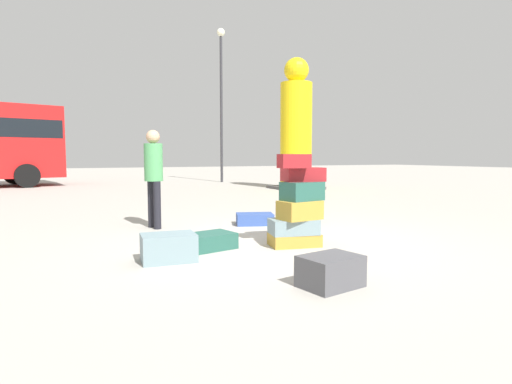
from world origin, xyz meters
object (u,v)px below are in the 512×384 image
at_px(suitcase_navy_foreground_near, 255,219).
at_px(person_bearded_onlooker, 154,170).
at_px(suitcase_charcoal_behind_tower, 330,271).
at_px(suitcase_maroon_foreground_far, 298,216).
at_px(yellow_dummy_statue, 296,131).
at_px(suitcase_teal_left_side, 209,241).
at_px(suitcase_tower, 298,207).
at_px(suitcase_slate_upright_blue, 169,248).
at_px(lamp_post, 221,84).

height_order(suitcase_navy_foreground_near, person_bearded_onlooker, person_bearded_onlooker).
xyz_separation_m(suitcase_charcoal_behind_tower, suitcase_navy_foreground_near, (0.85, 3.46, -0.05)).
relative_size(suitcase_maroon_foreground_far, yellow_dummy_statue, 0.13).
xyz_separation_m(suitcase_charcoal_behind_tower, yellow_dummy_statue, (5.60, 10.13, 1.96)).
bearing_deg(suitcase_teal_left_side, yellow_dummy_statue, 39.97).
relative_size(suitcase_tower, suitcase_teal_left_side, 1.91).
bearing_deg(suitcase_maroon_foreground_far, yellow_dummy_statue, 64.62).
bearing_deg(suitcase_charcoal_behind_tower, suitcase_tower, 58.16).
bearing_deg(yellow_dummy_statue, suitcase_teal_left_side, -126.75).
xyz_separation_m(person_bearded_onlooker, yellow_dummy_statue, (6.41, 6.29, 1.14)).
bearing_deg(suitcase_teal_left_side, person_bearded_onlooker, 85.86).
bearing_deg(suitcase_maroon_foreground_far, suitcase_charcoal_behind_tower, -111.56).
distance_m(suitcase_tower, suitcase_maroon_foreground_far, 1.94).
relative_size(suitcase_slate_upright_blue, lamp_post, 0.09).
xyz_separation_m(suitcase_slate_upright_blue, suitcase_navy_foreground_near, (1.97, 1.91, -0.06)).
distance_m(suitcase_tower, suitcase_navy_foreground_near, 1.88).
distance_m(suitcase_navy_foreground_near, lamp_post, 12.94).
height_order(suitcase_slate_upright_blue, lamp_post, lamp_post).
height_order(suitcase_teal_left_side, suitcase_navy_foreground_near, suitcase_teal_left_side).
height_order(suitcase_teal_left_side, lamp_post, lamp_post).
bearing_deg(suitcase_tower, suitcase_slate_upright_blue, -176.94).
bearing_deg(suitcase_navy_foreground_near, lamp_post, 91.04).
height_order(suitcase_slate_upright_blue, yellow_dummy_statue, yellow_dummy_statue).
relative_size(suitcase_charcoal_behind_tower, person_bearded_onlooker, 0.33).
xyz_separation_m(yellow_dummy_statue, lamp_post, (-1.03, 4.95, 2.33)).
bearing_deg(yellow_dummy_statue, suitcase_tower, -120.34).
relative_size(suitcase_slate_upright_blue, person_bearded_onlooker, 0.37).
bearing_deg(suitcase_navy_foreground_near, yellow_dummy_statue, 73.35).
height_order(suitcase_maroon_foreground_far, suitcase_slate_upright_blue, suitcase_slate_upright_blue).
xyz_separation_m(suitcase_teal_left_side, person_bearded_onlooker, (-0.30, 1.88, 0.86)).
bearing_deg(suitcase_tower, lamp_post, 73.66).
relative_size(suitcase_maroon_foreground_far, suitcase_slate_upright_blue, 0.98).
bearing_deg(suitcase_maroon_foreground_far, suitcase_navy_foreground_near, 171.13).
distance_m(suitcase_slate_upright_blue, suitcase_navy_foreground_near, 2.74).
distance_m(suitcase_tower, person_bearded_onlooker, 2.66).
relative_size(yellow_dummy_statue, lamp_post, 0.68).
height_order(suitcase_teal_left_side, suitcase_slate_upright_blue, suitcase_slate_upright_blue).
height_order(suitcase_charcoal_behind_tower, suitcase_navy_foreground_near, suitcase_charcoal_behind_tower).
bearing_deg(suitcase_slate_upright_blue, suitcase_maroon_foreground_far, 36.71).
distance_m(suitcase_navy_foreground_near, yellow_dummy_statue, 8.43).
relative_size(suitcase_teal_left_side, person_bearded_onlooker, 0.39).
relative_size(suitcase_teal_left_side, lamp_post, 0.09).
bearing_deg(lamp_post, suitcase_charcoal_behind_tower, -106.87).
distance_m(suitcase_maroon_foreground_far, suitcase_navy_foreground_near, 0.80).
height_order(suitcase_tower, suitcase_charcoal_behind_tower, suitcase_tower).
height_order(suitcase_tower, lamp_post, lamp_post).
height_order(person_bearded_onlooker, yellow_dummy_statue, yellow_dummy_statue).
relative_size(suitcase_charcoal_behind_tower, suitcase_maroon_foreground_far, 0.91).
relative_size(suitcase_teal_left_side, suitcase_navy_foreground_near, 1.01).
bearing_deg(suitcase_slate_upright_blue, suitcase_navy_foreground_near, 48.70).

